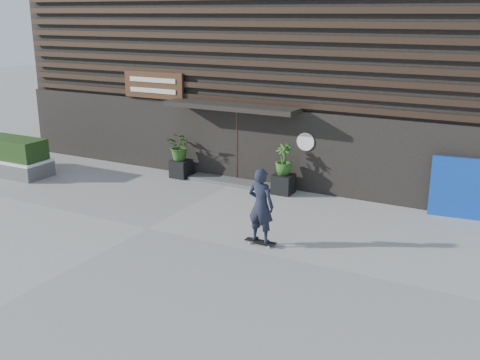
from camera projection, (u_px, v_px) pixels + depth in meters
The scene contains 12 objects.
ground at pixel (147, 228), 14.69m from camera, with size 80.00×80.00×0.00m, color #A29F99.
entrance_step at pixel (233, 181), 18.55m from camera, with size 3.00×0.80×0.12m, color #52514F.
planter_pot_left at pixel (181, 169), 19.18m from camera, with size 0.60×0.60×0.60m, color black.
bamboo_left at pixel (180, 146), 18.96m from camera, with size 0.86×0.75×0.96m, color #2D591E.
planter_pot_right at pixel (283, 184), 17.45m from camera, with size 0.60×0.60×0.60m, color black.
bamboo_right at pixel (284, 160), 17.23m from camera, with size 0.54×0.54×0.96m, color #2D591E.
raised_bed at pixel (6, 166), 19.74m from camera, with size 3.50×1.20×0.50m, color #535350.
snow_layer at pixel (5, 158), 19.66m from camera, with size 3.50×1.20×0.08m, color white.
hedge at pixel (4, 147), 19.55m from camera, with size 3.30×1.00×0.70m, color #1D3613.
blue_tarp at pixel (465, 189), 15.20m from camera, with size 1.79×0.12×1.68m, color #0D39AE.
building at pixel (299, 50), 21.96m from camera, with size 18.00×11.00×8.00m.
skateboarder at pixel (261, 206), 13.38m from camera, with size 0.78×0.48×1.91m.
Camera 1 is at (8.62, -10.94, 5.39)m, focal length 42.33 mm.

